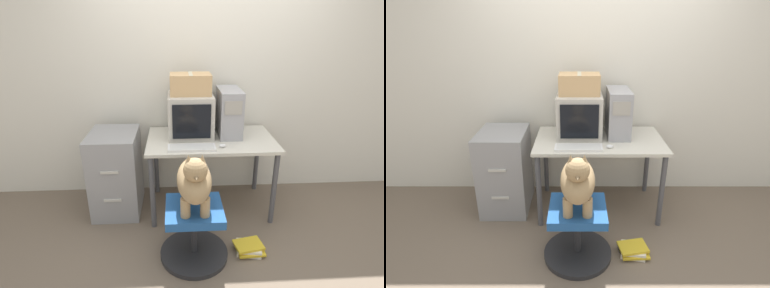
% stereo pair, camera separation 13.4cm
% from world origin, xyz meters
% --- Properties ---
extents(ground_plane, '(12.00, 12.00, 0.00)m').
position_xyz_m(ground_plane, '(0.00, 0.00, 0.00)').
color(ground_plane, '#6B5B4C').
extents(wall_back, '(8.00, 0.05, 2.60)m').
position_xyz_m(wall_back, '(0.00, 0.81, 1.30)').
color(wall_back, silver).
rests_on(wall_back, ground_plane).
extents(desk, '(1.24, 0.74, 0.77)m').
position_xyz_m(desk, '(0.00, 0.37, 0.68)').
color(desk, beige).
rests_on(desk, ground_plane).
extents(crt_monitor, '(0.43, 0.45, 0.42)m').
position_xyz_m(crt_monitor, '(-0.19, 0.49, 0.98)').
color(crt_monitor, '#B7B2A8').
rests_on(crt_monitor, desk).
extents(pc_tower, '(0.21, 0.45, 0.46)m').
position_xyz_m(pc_tower, '(0.19, 0.50, 1.00)').
color(pc_tower, '#99999E').
rests_on(pc_tower, desk).
extents(keyboard, '(0.43, 0.15, 0.03)m').
position_xyz_m(keyboard, '(-0.20, 0.12, 0.79)').
color(keyboard, silver).
rests_on(keyboard, desk).
extents(computer_mouse, '(0.07, 0.04, 0.04)m').
position_xyz_m(computer_mouse, '(0.08, 0.13, 0.79)').
color(computer_mouse, silver).
rests_on(computer_mouse, desk).
extents(office_chair, '(0.57, 0.57, 0.48)m').
position_xyz_m(office_chair, '(-0.21, -0.36, 0.24)').
color(office_chair, '#262628').
rests_on(office_chair, ground_plane).
extents(dog, '(0.27, 0.55, 0.50)m').
position_xyz_m(dog, '(-0.21, -0.36, 0.72)').
color(dog, '#9E7F56').
rests_on(dog, office_chair).
extents(filing_cabinet, '(0.46, 0.58, 0.84)m').
position_xyz_m(filing_cabinet, '(-0.95, 0.39, 0.42)').
color(filing_cabinet, gray).
rests_on(filing_cabinet, ground_plane).
extents(cardboard_box, '(0.39, 0.27, 0.20)m').
position_xyz_m(cardboard_box, '(-0.19, 0.49, 1.28)').
color(cardboard_box, tan).
rests_on(cardboard_box, crt_monitor).
extents(book_stack_floor, '(0.26, 0.22, 0.08)m').
position_xyz_m(book_stack_floor, '(0.26, -0.34, 0.04)').
color(book_stack_floor, silver).
rests_on(book_stack_floor, ground_plane).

